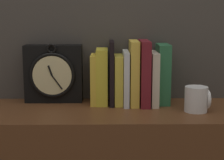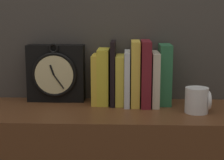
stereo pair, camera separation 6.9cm
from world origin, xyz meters
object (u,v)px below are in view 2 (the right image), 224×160
object	(u,v)px
book_slot3_yellow	(120,80)
book_slot7_cream	(155,79)
book_slot0_yellow	(95,79)
book_slot2_black	(112,73)
book_slot4_white	(127,78)
book_slot5_yellow	(135,73)
clock	(56,73)
book_slot1_yellow	(104,76)
book_slot6_maroon	(146,73)
book_slot8_green	(165,74)
mug	(198,100)

from	to	relation	value
book_slot3_yellow	book_slot7_cream	bearing A→B (deg)	-4.28
book_slot0_yellow	book_slot2_black	distance (m)	0.07
book_slot4_white	book_slot5_yellow	bearing A→B (deg)	4.63
clock	book_slot1_yellow	world-z (taller)	clock
book_slot1_yellow	book_slot5_yellow	distance (m)	0.11
book_slot0_yellow	book_slot5_yellow	xyz separation A→B (m)	(0.14, -0.01, 0.03)
book_slot0_yellow	book_slot1_yellow	world-z (taller)	book_slot1_yellow
book_slot2_black	book_slot6_maroon	world-z (taller)	book_slot6_maroon
book_slot5_yellow	book_slot8_green	bearing A→B (deg)	7.52
book_slot2_black	book_slot4_white	distance (m)	0.06
book_slot0_yellow	book_slot3_yellow	distance (m)	0.09
clock	book_slot2_black	size ratio (longest dim) A/B	0.96
book_slot5_yellow	mug	size ratio (longest dim) A/B	2.70
book_slot2_black	book_slot8_green	xyz separation A→B (m)	(0.19, 0.01, -0.01)
book_slot1_yellow	book_slot4_white	bearing A→B (deg)	-8.87
book_slot1_yellow	book_slot6_maroon	distance (m)	0.15
book_slot4_white	clock	bearing A→B (deg)	171.85
book_slot0_yellow	book_slot5_yellow	size ratio (longest dim) A/B	0.78
book_slot1_yellow	book_slot5_yellow	xyz separation A→B (m)	(0.11, -0.01, 0.01)
clock	book_slot6_maroon	size ratio (longest dim) A/B	0.95
clock	mug	world-z (taller)	clock
book_slot8_green	mug	size ratio (longest dim) A/B	2.54
clock	book_slot8_green	size ratio (longest dim) A/B	1.02
clock	book_slot4_white	size ratio (longest dim) A/B	1.14
clock	book_slot3_yellow	world-z (taller)	clock
mug	book_slot2_black	bearing A→B (deg)	157.73
book_slot2_black	mug	xyz separation A→B (m)	(0.28, -0.12, -0.07)
book_slot1_yellow	book_slot5_yellow	bearing A→B (deg)	-5.47
book_slot6_maroon	book_slot2_black	bearing A→B (deg)	174.52
book_slot0_yellow	book_slot7_cream	size ratio (longest dim) A/B	0.94
book_slot2_black	book_slot4_white	size ratio (longest dim) A/B	1.18
book_slot5_yellow	mug	distance (m)	0.24
book_slot6_maroon	book_slot0_yellow	bearing A→B (deg)	174.46
book_slot3_yellow	book_slot8_green	bearing A→B (deg)	2.40
book_slot8_green	clock	bearing A→B (deg)	176.93
book_slot0_yellow	book_slot4_white	xyz separation A→B (m)	(0.11, -0.01, 0.01)
book_slot3_yellow	book_slot4_white	distance (m)	0.03
book_slot0_yellow	book_slot1_yellow	distance (m)	0.03
book_slot0_yellow	book_slot6_maroon	world-z (taller)	book_slot6_maroon
book_slot0_yellow	book_slot3_yellow	bearing A→B (deg)	-2.94
book_slot2_black	book_slot5_yellow	world-z (taller)	book_slot5_yellow
book_slot3_yellow	book_slot6_maroon	size ratio (longest dim) A/B	0.76
book_slot6_maroon	book_slot7_cream	size ratio (longest dim) A/B	1.22
book_slot0_yellow	book_slot2_black	size ratio (longest dim) A/B	0.78
book_slot7_cream	mug	world-z (taller)	book_slot7_cream
mug	book_slot0_yellow	bearing A→B (deg)	160.48
book_slot0_yellow	book_slot5_yellow	world-z (taller)	book_slot5_yellow
book_slot7_cream	book_slot0_yellow	bearing A→B (deg)	176.28
book_slot2_black	book_slot7_cream	size ratio (longest dim) A/B	1.20
book_slot0_yellow	book_slot8_green	xyz separation A→B (m)	(0.25, 0.00, 0.02)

